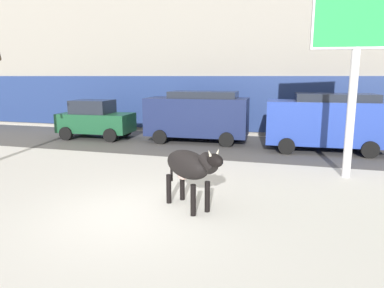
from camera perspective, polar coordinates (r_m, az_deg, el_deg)
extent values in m
plane|color=silver|center=(7.99, -9.08, -11.27)|extent=(120.00, 120.00, 0.00)
cube|color=#514F4C|center=(15.72, 4.05, -0.16)|extent=(60.00, 5.60, 0.01)
cube|color=gray|center=(21.68, 7.89, 20.03)|extent=(44.00, 6.00, 13.00)
cube|color=navy|center=(18.43, 6.10, 6.42)|extent=(43.12, 0.10, 2.80)
ellipsoid|color=black|center=(8.07, -0.75, -3.29)|extent=(1.47, 1.33, 0.64)
cylinder|color=black|center=(8.00, 2.46, -8.43)|extent=(0.12, 0.12, 0.70)
cylinder|color=black|center=(7.78, 0.19, -9.00)|extent=(0.12, 0.12, 0.70)
cylinder|color=black|center=(8.75, -1.57, -6.73)|extent=(0.12, 0.12, 0.70)
cylinder|color=black|center=(8.55, -3.74, -7.18)|extent=(0.12, 0.12, 0.70)
cylinder|color=black|center=(7.45, 2.59, -3.07)|extent=(0.54, 0.50, 0.44)
ellipsoid|color=black|center=(7.26, 3.68, -2.64)|extent=(0.49, 0.46, 0.28)
cone|color=beige|center=(7.32, 4.16, -1.24)|extent=(0.12, 0.13, 0.15)
cone|color=beige|center=(7.19, 2.82, -1.46)|extent=(0.12, 0.13, 0.15)
cylinder|color=black|center=(8.67, -3.30, -4.03)|extent=(0.06, 0.06, 0.60)
ellipsoid|color=beige|center=(8.29, -1.45, -5.06)|extent=(0.37, 0.36, 0.20)
cylinder|color=silver|center=(11.40, 24.12, 4.40)|extent=(0.24, 0.24, 3.80)
cube|color=silver|center=(11.47, 25.22, 18.16)|extent=(2.53, 0.46, 1.82)
cube|color=green|center=(11.45, 25.25, 18.18)|extent=(2.40, 0.41, 1.70)
cube|color=#194C2D|center=(17.97, -15.09, 3.34)|extent=(3.59, 1.88, 0.90)
cube|color=#1E232D|center=(17.96, -15.64, 5.78)|extent=(1.88, 1.59, 0.64)
cylinder|color=black|center=(18.29, -10.63, 2.23)|extent=(0.65, 0.25, 0.64)
cylinder|color=black|center=(16.77, -12.95, 1.37)|extent=(0.65, 0.25, 0.64)
cylinder|color=black|center=(19.31, -16.82, 2.40)|extent=(0.65, 0.25, 0.64)
cylinder|color=black|center=(17.88, -19.52, 1.60)|extent=(0.65, 0.25, 0.64)
cube|color=#19234C|center=(16.36, 0.83, 4.42)|extent=(4.69, 2.14, 1.70)
cube|color=#1E232D|center=(16.21, 1.89, 7.91)|extent=(3.08, 1.83, 0.30)
cylinder|color=black|center=(17.15, 6.39, 1.79)|extent=(0.65, 0.25, 0.64)
cylinder|color=black|center=(15.29, 5.54, 0.71)|extent=(0.65, 0.25, 0.64)
cylinder|color=black|center=(17.75, -3.24, 2.14)|extent=(0.65, 0.25, 0.64)
cylinder|color=black|center=(15.96, -5.16, 1.14)|extent=(0.65, 0.25, 0.64)
cube|color=#233D9E|center=(15.22, 20.61, 3.25)|extent=(4.69, 2.14, 1.70)
cube|color=#1E232D|center=(15.17, 21.99, 6.94)|extent=(3.08, 1.83, 0.30)
cylinder|color=black|center=(16.52, 25.15, 0.48)|extent=(0.65, 0.25, 0.64)
cylinder|color=black|center=(14.70, 26.63, -0.81)|extent=(0.65, 0.25, 0.64)
cylinder|color=black|center=(16.15, 14.74, 0.94)|extent=(0.65, 0.25, 0.64)
cylinder|color=black|center=(14.29, 14.91, -0.32)|extent=(0.65, 0.25, 0.64)
cylinder|color=#282833|center=(18.29, 14.68, 2.45)|extent=(0.24, 0.24, 0.88)
cube|color=#386B42|center=(18.20, 14.79, 4.81)|extent=(0.36, 0.22, 0.64)
sphere|color=beige|center=(18.17, 14.86, 6.16)|extent=(0.20, 0.20, 0.20)
cylinder|color=#282833|center=(18.84, 2.17, 3.02)|extent=(0.24, 0.24, 0.88)
cube|color=#232328|center=(18.75, 2.19, 5.32)|extent=(0.36, 0.22, 0.64)
sphere|color=#9E7051|center=(18.71, 2.20, 6.63)|extent=(0.20, 0.20, 0.20)
cylinder|color=#282833|center=(21.51, -15.73, 3.59)|extent=(0.24, 0.24, 0.88)
cube|color=brown|center=(21.43, -15.84, 5.61)|extent=(0.36, 0.22, 0.64)
sphere|color=tan|center=(21.40, -15.90, 6.76)|extent=(0.20, 0.20, 0.20)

